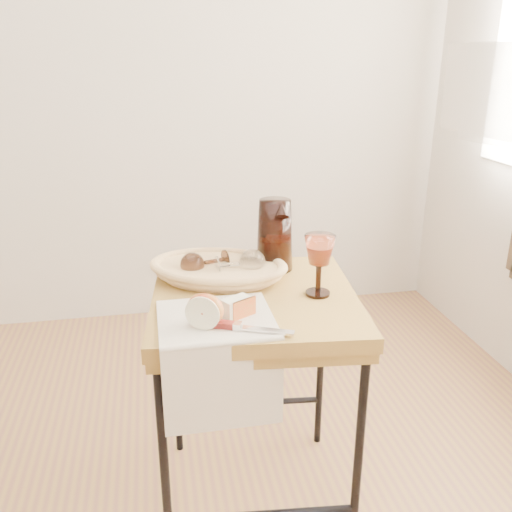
{
  "coord_description": "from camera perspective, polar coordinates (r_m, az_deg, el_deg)",
  "views": [
    {
      "loc": [
        0.28,
        -1.0,
        1.35
      ],
      "look_at": [
        0.54,
        0.35,
        0.84
      ],
      "focal_mm": 38.49,
      "sensor_mm": 36.0,
      "label": 1
    }
  ],
  "objects": [
    {
      "name": "wall_back",
      "position": [
        2.81,
        -17.53,
        19.5
      ],
      "size": [
        3.6,
        0.0,
        2.7
      ],
      "primitive_type": "cube",
      "color": "beige",
      "rests_on": "ground"
    },
    {
      "name": "side_table",
      "position": [
        1.71,
        -0.13,
        -15.0
      ],
      "size": [
        0.62,
        0.62,
        0.72
      ],
      "primitive_type": null,
      "rotation": [
        0.0,
        0.0,
        -0.1
      ],
      "color": "brown",
      "rests_on": "floor"
    },
    {
      "name": "tea_towel",
      "position": [
        1.39,
        -4.2,
        -6.52
      ],
      "size": [
        0.29,
        0.26,
        0.01
      ],
      "primitive_type": "cube",
      "rotation": [
        0.0,
        0.0,
        0.01
      ],
      "color": "white",
      "rests_on": "side_table"
    },
    {
      "name": "bread_basket",
      "position": [
        1.63,
        -3.93,
        -1.54
      ],
      "size": [
        0.43,
        0.36,
        0.05
      ],
      "primitive_type": null,
      "rotation": [
        0.0,
        0.0,
        -0.35
      ],
      "color": "tan",
      "rests_on": "side_table"
    },
    {
      "name": "goblet_lying_a",
      "position": [
        1.63,
        -5.14,
        -0.64
      ],
      "size": [
        0.13,
        0.1,
        0.07
      ],
      "primitive_type": null,
      "rotation": [
        0.0,
        0.0,
        3.41
      ],
      "color": "brown",
      "rests_on": "bread_basket"
    },
    {
      "name": "goblet_lying_b",
      "position": [
        1.6,
        -1.94,
        -0.81
      ],
      "size": [
        0.13,
        0.09,
        0.08
      ],
      "primitive_type": null,
      "rotation": [
        0.0,
        0.0,
        0.09
      ],
      "color": "white",
      "rests_on": "bread_basket"
    },
    {
      "name": "pitcher",
      "position": [
        1.67,
        1.95,
        2.21
      ],
      "size": [
        0.19,
        0.26,
        0.26
      ],
      "primitive_type": null,
      "rotation": [
        0.0,
        0.0,
        -0.17
      ],
      "color": "black",
      "rests_on": "side_table"
    },
    {
      "name": "wine_goblet",
      "position": [
        1.5,
        6.56,
        -0.96
      ],
      "size": [
        0.1,
        0.1,
        0.18
      ],
      "primitive_type": null,
      "rotation": [
        0.0,
        0.0,
        -0.21
      ],
      "color": "white",
      "rests_on": "side_table"
    },
    {
      "name": "apple_half",
      "position": [
        1.33,
        -5.3,
        -5.57
      ],
      "size": [
        0.1,
        0.08,
        0.09
      ],
      "primitive_type": "ellipsoid",
      "rotation": [
        0.0,
        0.0,
        -0.43
      ],
      "color": "red",
      "rests_on": "tea_towel"
    },
    {
      "name": "apple_wedge",
      "position": [
        1.38,
        -2.04,
        -5.33
      ],
      "size": [
        0.08,
        0.07,
        0.05
      ],
      "primitive_type": "cube",
      "rotation": [
        0.0,
        0.0,
        0.51
      ],
      "color": "#FAF6CC",
      "rests_on": "tea_towel"
    },
    {
      "name": "table_knife",
      "position": [
        1.33,
        -1.58,
        -7.28
      ],
      "size": [
        0.22,
        0.12,
        0.02
      ],
      "primitive_type": null,
      "rotation": [
        0.0,
        0.0,
        -0.41
      ],
      "color": "silver",
      "rests_on": "tea_towel"
    }
  ]
}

